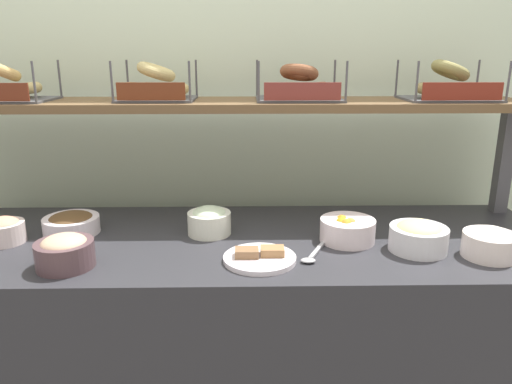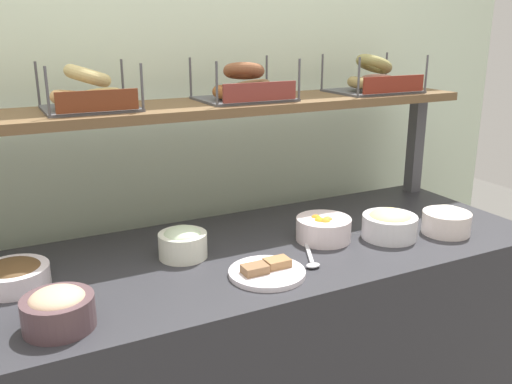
# 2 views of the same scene
# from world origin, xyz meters

# --- Properties ---
(back_wall) EXTENTS (3.42, 0.06, 2.40)m
(back_wall) POSITION_xyz_m (0.00, 0.55, 1.20)
(back_wall) COLOR silver
(back_wall) RESTS_ON ground_plane
(deli_counter) EXTENTS (2.22, 0.70, 0.85)m
(deli_counter) POSITION_xyz_m (0.00, 0.00, 0.42)
(deli_counter) COLOR #2D2D33
(deli_counter) RESTS_ON ground_plane
(shelf_riser_right) EXTENTS (0.05, 0.05, 0.40)m
(shelf_riser_right) POSITION_xyz_m (1.05, 0.27, 1.05)
(shelf_riser_right) COLOR #4C4C51
(shelf_riser_right) RESTS_ON deli_counter
(upper_shelf) EXTENTS (2.18, 0.32, 0.03)m
(upper_shelf) POSITION_xyz_m (0.00, 0.27, 1.26)
(upper_shelf) COLOR brown
(upper_shelf) RESTS_ON shelf_riser_left
(bowl_chocolate_spread) EXTENTS (0.19, 0.19, 0.07)m
(bowl_chocolate_spread) POSITION_xyz_m (-0.53, 0.06, 0.89)
(bowl_chocolate_spread) COLOR white
(bowl_chocolate_spread) RESTS_ON deli_counter
(bowl_fruit_salad) EXTENTS (0.18, 0.18, 0.08)m
(bowl_fruit_salad) POSITION_xyz_m (0.40, -0.03, 0.89)
(bowl_fruit_salad) COLOR white
(bowl_fruit_salad) RESTS_ON deli_counter
(bowl_hummus) EXTENTS (0.17, 0.17, 0.10)m
(bowl_hummus) POSITION_xyz_m (-0.46, -0.21, 0.90)
(bowl_hummus) COLOR #573F44
(bowl_hummus) RESTS_ON deli_counter
(bowl_cream_cheese) EXTENTS (0.16, 0.16, 0.09)m
(bowl_cream_cheese) POSITION_xyz_m (0.80, -0.17, 0.90)
(bowl_cream_cheese) COLOR white
(bowl_cream_cheese) RESTS_ON deli_counter
(bowl_scallion_spread) EXTENTS (0.15, 0.15, 0.10)m
(bowl_scallion_spread) POSITION_xyz_m (-0.06, 0.05, 0.90)
(bowl_scallion_spread) COLOR white
(bowl_scallion_spread) RESTS_ON deli_counter
(bowl_egg_salad) EXTENTS (0.18, 0.18, 0.10)m
(bowl_egg_salad) POSITION_xyz_m (0.60, -0.11, 0.90)
(bowl_egg_salad) COLOR white
(bowl_egg_salad) RESTS_ON deli_counter
(serving_plate_white) EXTENTS (0.22, 0.22, 0.04)m
(serving_plate_white) POSITION_xyz_m (0.11, -0.18, 0.86)
(serving_plate_white) COLOR white
(serving_plate_white) RESTS_ON deli_counter
(serving_spoon_near_plate) EXTENTS (0.10, 0.16, 0.01)m
(serving_spoon_near_plate) POSITION_xyz_m (0.26, -0.17, 0.86)
(serving_spoon_near_plate) COLOR #B7B7BC
(serving_spoon_near_plate) RESTS_ON deli_counter
(bagel_basket_plain) EXTENTS (0.27, 0.24, 0.14)m
(bagel_basket_plain) POSITION_xyz_m (-0.26, 0.28, 1.33)
(bagel_basket_plain) COLOR #4C4C51
(bagel_basket_plain) RESTS_ON upper_shelf
(bagel_basket_cinnamon_raisin) EXTENTS (0.31, 0.25, 0.14)m
(bagel_basket_cinnamon_raisin) POSITION_xyz_m (0.26, 0.27, 1.33)
(bagel_basket_cinnamon_raisin) COLOR #4C4C51
(bagel_basket_cinnamon_raisin) RESTS_ON upper_shelf
(bagel_basket_everything) EXTENTS (0.32, 0.26, 0.15)m
(bagel_basket_everything) POSITION_xyz_m (0.80, 0.26, 1.33)
(bagel_basket_everything) COLOR #4C4C51
(bagel_basket_everything) RESTS_ON upper_shelf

